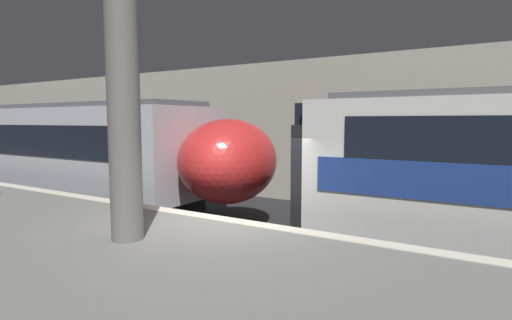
{
  "coord_description": "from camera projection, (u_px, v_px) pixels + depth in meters",
  "views": [
    {
      "loc": [
        4.21,
        -5.74,
        2.83
      ],
      "look_at": [
        0.07,
        1.08,
        2.05
      ],
      "focal_mm": 28.0,
      "sensor_mm": 36.0,
      "label": 1
    }
  ],
  "objects": [
    {
      "name": "support_pillar_near",
      "position": [
        123.0,
        97.0,
        5.65
      ],
      "size": [
        0.46,
        0.46,
        4.14
      ],
      "color": "slate",
      "rests_on": "platform"
    },
    {
      "name": "station_rear_barrier",
      "position": [
        348.0,
        132.0,
        13.02
      ],
      "size": [
        50.0,
        0.15,
        4.92
      ],
      "color": "#B2AD9E",
      "rests_on": "ground"
    },
    {
      "name": "platform",
      "position": [
        94.0,
        304.0,
        4.97
      ],
      "size": [
        40.0,
        5.43,
        1.11
      ],
      "color": "slate",
      "rests_on": "ground"
    },
    {
      "name": "ground_plane",
      "position": [
        222.0,
        275.0,
        7.34
      ],
      "size": [
        120.0,
        120.0,
        0.0
      ],
      "primitive_type": "plane",
      "color": "black"
    },
    {
      "name": "train_modern",
      "position": [
        35.0,
        150.0,
        14.93
      ],
      "size": [
        19.37,
        3.12,
        3.39
      ],
      "color": "black",
      "rests_on": "ground"
    }
  ]
}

